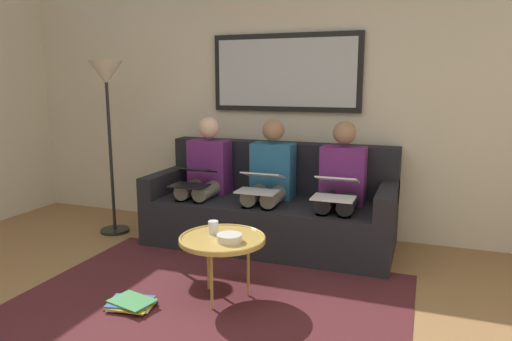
{
  "coord_description": "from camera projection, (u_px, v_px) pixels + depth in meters",
  "views": [
    {
      "loc": [
        -1.31,
        1.84,
        1.47
      ],
      "look_at": [
        0.0,
        -1.7,
        0.75
      ],
      "focal_mm": 32.8,
      "sensor_mm": 36.0,
      "label": 1
    }
  ],
  "objects": [
    {
      "name": "person_right",
      "position": [
        205.0,
        174.0,
        4.4
      ],
      "size": [
        0.38,
        0.58,
        1.14
      ],
      "color": "#66236B",
      "rests_on": "couch"
    },
    {
      "name": "cup",
      "position": [
        213.0,
        227.0,
        3.22
      ],
      "size": [
        0.07,
        0.07,
        0.09
      ],
      "primitive_type": "cylinder",
      "color": "silver",
      "rests_on": "coffee_table"
    },
    {
      "name": "person_left",
      "position": [
        341.0,
        184.0,
        3.97
      ],
      "size": [
        0.38,
        0.58,
        1.14
      ],
      "color": "#66236B",
      "rests_on": "couch"
    },
    {
      "name": "couch",
      "position": [
        272.0,
        209.0,
        4.31
      ],
      "size": [
        2.2,
        0.9,
        0.9
      ],
      "color": "black",
      "rests_on": "ground_plane"
    },
    {
      "name": "person_middle",
      "position": [
        269.0,
        179.0,
        4.19
      ],
      "size": [
        0.38,
        0.58,
        1.14
      ],
      "color": "#235B84",
      "rests_on": "couch"
    },
    {
      "name": "wall_rear",
      "position": [
        288.0,
        99.0,
        4.56
      ],
      "size": [
        6.0,
        0.12,
        2.6
      ],
      "primitive_type": "cube",
      "color": "beige",
      "rests_on": "ground_plane"
    },
    {
      "name": "laptop_white",
      "position": [
        336.0,
        188.0,
        3.75
      ],
      "size": [
        0.33,
        0.39,
        0.17
      ],
      "color": "white"
    },
    {
      "name": "area_rug",
      "position": [
        213.0,
        299.0,
        3.2
      ],
      "size": [
        2.6,
        1.8,
        0.01
      ],
      "primitive_type": "cube",
      "color": "#4C1E23",
      "rests_on": "ground_plane"
    },
    {
      "name": "laptop_black",
      "position": [
        193.0,
        177.0,
        4.18
      ],
      "size": [
        0.32,
        0.37,
        0.16
      ],
      "color": "black"
    },
    {
      "name": "coffee_table",
      "position": [
        222.0,
        240.0,
        3.14
      ],
      "size": [
        0.59,
        0.59,
        0.45
      ],
      "color": "tan",
      "rests_on": "ground_plane"
    },
    {
      "name": "magazine_stack",
      "position": [
        131.0,
        303.0,
        3.08
      ],
      "size": [
        0.34,
        0.27,
        0.05
      ],
      "color": "red",
      "rests_on": "ground_plane"
    },
    {
      "name": "framed_mirror",
      "position": [
        285.0,
        73.0,
        4.43
      ],
      "size": [
        1.45,
        0.05,
        0.73
      ],
      "color": "black"
    },
    {
      "name": "laptop_silver",
      "position": [
        260.0,
        182.0,
        3.96
      ],
      "size": [
        0.35,
        0.36,
        0.16
      ],
      "color": "silver"
    },
    {
      "name": "standing_lamp",
      "position": [
        107.0,
        92.0,
        4.39
      ],
      "size": [
        0.32,
        0.32,
        1.66
      ],
      "color": "black",
      "rests_on": "ground_plane"
    },
    {
      "name": "bowl",
      "position": [
        229.0,
        238.0,
        3.06
      ],
      "size": [
        0.17,
        0.17,
        0.05
      ],
      "primitive_type": "cylinder",
      "color": "beige",
      "rests_on": "coffee_table"
    }
  ]
}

